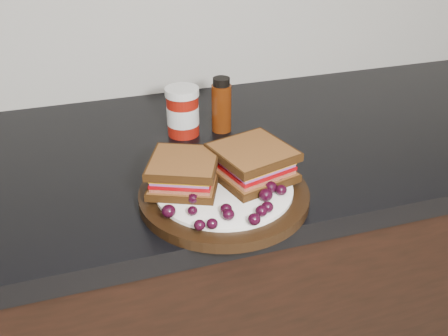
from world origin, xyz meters
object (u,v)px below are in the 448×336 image
Objects in this scene: condiment_jar at (183,112)px; oil_bottle at (221,105)px; sandwich_left at (184,173)px; plate at (224,195)px.

condiment_jar is 0.88× the size of oil_bottle.
condiment_jar reaches higher than sandwich_left.
plate is 2.78× the size of condiment_jar.
sandwich_left is (-0.06, 0.02, 0.04)m from plate.
plate is 2.44× the size of oil_bottle.
plate is 0.27m from oil_bottle.
condiment_jar is at bearing 175.75° from oil_bottle.
condiment_jar reaches higher than plate.
sandwich_left is at bearing -103.11° from condiment_jar.
oil_bottle is (0.08, -0.01, 0.01)m from condiment_jar.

